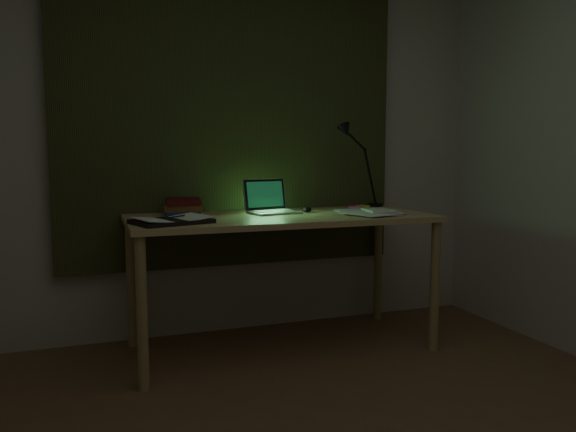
% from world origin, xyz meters
% --- Properties ---
extents(wall_back, '(3.50, 0.00, 2.50)m').
position_xyz_m(wall_back, '(0.00, 2.00, 1.25)').
color(wall_back, beige).
rests_on(wall_back, ground).
extents(curtain, '(2.20, 0.06, 2.00)m').
position_xyz_m(curtain, '(0.00, 1.96, 1.45)').
color(curtain, '#30361B').
rests_on(curtain, wall_back).
extents(desk, '(1.78, 0.78, 0.81)m').
position_xyz_m(desk, '(0.18, 1.53, 0.41)').
color(desk, tan).
rests_on(desk, floor).
extents(laptop, '(0.35, 0.38, 0.21)m').
position_xyz_m(laptop, '(0.17, 1.64, 0.92)').
color(laptop, '#B6B6BB').
rests_on(laptop, desk).
extents(open_textbook, '(0.44, 0.37, 0.03)m').
position_xyz_m(open_textbook, '(-0.49, 1.36, 0.83)').
color(open_textbook, white).
rests_on(open_textbook, desk).
extents(book_stack, '(0.25, 0.29, 0.10)m').
position_xyz_m(book_stack, '(-0.37, 1.74, 0.86)').
color(book_stack, white).
rests_on(book_stack, desk).
extents(loose_papers, '(0.33, 0.35, 0.02)m').
position_xyz_m(loose_papers, '(0.73, 1.47, 0.82)').
color(loose_papers, white).
rests_on(loose_papers, desk).
extents(mouse, '(0.08, 0.11, 0.03)m').
position_xyz_m(mouse, '(0.39, 1.63, 0.83)').
color(mouse, black).
rests_on(mouse, desk).
extents(sticky_yellow, '(0.09, 0.09, 0.02)m').
position_xyz_m(sticky_yellow, '(0.85, 1.79, 0.82)').
color(sticky_yellow, '#FAFF35').
rests_on(sticky_yellow, desk).
extents(sticky_pink, '(0.10, 0.10, 0.02)m').
position_xyz_m(sticky_pink, '(0.77, 1.74, 0.82)').
color(sticky_pink, pink).
rests_on(sticky_pink, desk).
extents(desk_lamp, '(0.38, 0.31, 0.53)m').
position_xyz_m(desk_lamp, '(0.98, 1.84, 1.08)').
color(desk_lamp, black).
rests_on(desk_lamp, desk).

